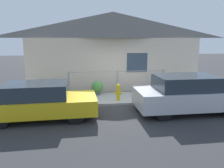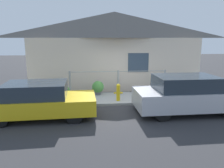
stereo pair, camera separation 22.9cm
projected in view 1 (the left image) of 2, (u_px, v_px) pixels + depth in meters
name	position (u px, v px, depth m)	size (l,w,h in m)	color
ground_plane	(124.00, 106.00, 9.36)	(60.00, 60.00, 0.00)	#2D2D30
sidewalk	(120.00, 98.00, 10.31)	(24.00, 1.98, 0.11)	#9E9E99
house	(113.00, 29.00, 12.07)	(9.62, 2.23, 4.27)	beige
fence	(117.00, 81.00, 10.99)	(4.90, 0.10, 1.15)	#999993
car_left	(40.00, 101.00, 7.78)	(3.94, 1.86, 1.29)	gold
car_right	(188.00, 94.00, 8.44)	(4.14, 1.82, 1.45)	#B7B7BC
fire_hydrant	(118.00, 92.00, 9.66)	(0.40, 0.18, 0.76)	yellow
potted_plant_near_hydrant	(97.00, 87.00, 10.65)	(0.58, 0.58, 0.68)	slate
potted_plant_by_fence	(65.00, 91.00, 10.04)	(0.41, 0.41, 0.58)	#9E5638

